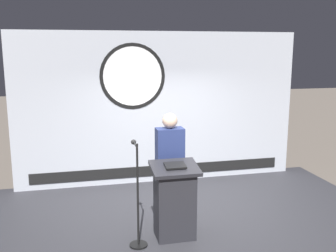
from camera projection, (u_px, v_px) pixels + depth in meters
name	position (u px, v px, depth m)	size (l,w,h in m)	color
ground_plane	(185.00, 236.00, 6.07)	(40.00, 40.00, 0.00)	#6B6056
stage_platform	(185.00, 228.00, 6.04)	(6.40, 4.00, 0.30)	#333338
banner_display	(159.00, 108.00, 7.49)	(5.47, 0.12, 2.89)	#B2B7C1
podium	(175.00, 201.00, 5.34)	(0.64, 0.50, 1.06)	#26262B
speaker_person	(170.00, 168.00, 5.75)	(0.40, 0.26, 1.66)	black
microphone_stand	(138.00, 211.00, 5.13)	(0.24, 0.46, 1.39)	black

